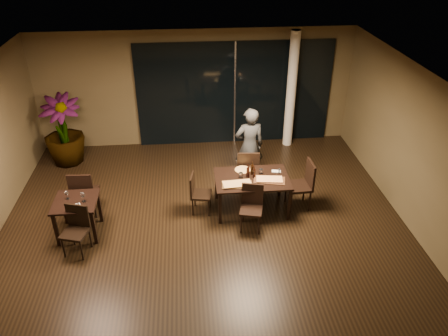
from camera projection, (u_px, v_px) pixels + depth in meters
ground at (206, 235)px, 8.42m from camera, size 8.00×8.00×0.00m
wall_back at (195, 88)px, 11.14m from camera, size 8.00×0.10×3.00m
wall_right at (425, 158)px, 7.99m from camera, size 0.10×8.00×3.00m
ceiling at (202, 86)px, 6.89m from camera, size 8.00×8.00×0.04m
window_panel at (235, 94)px, 11.22m from camera, size 5.00×0.06×2.70m
column at (291, 91)px, 10.99m from camera, size 0.24×0.24×3.00m
main_table at (252, 181)px, 8.85m from camera, size 1.50×1.00×0.75m
side_table at (76, 206)px, 8.17m from camera, size 0.80×0.80×0.75m
chair_main_far at (248, 169)px, 9.48m from camera, size 0.51×0.51×1.02m
chair_main_near at (252, 204)px, 8.43m from camera, size 0.51×0.51×0.91m
chair_main_left at (197, 191)px, 8.87m from camera, size 0.46×0.46×0.86m
chair_main_right at (303, 182)px, 8.97m from camera, size 0.51×0.51×1.05m
chair_side_far at (84, 191)px, 8.71m from camera, size 0.51×0.51×1.03m
chair_side_near at (76, 227)px, 7.82m from camera, size 0.53×0.53×0.92m
diner at (249, 146)px, 9.70m from camera, size 0.65×0.47×1.79m
potted_plant at (63, 131)px, 10.46m from camera, size 1.01×1.01×1.72m
pizza_board_left at (237, 185)px, 8.58m from camera, size 0.61×0.33×0.01m
pizza_board_right at (269, 180)px, 8.73m from camera, size 0.67×0.44×0.01m
oblong_pizza_left at (237, 184)px, 8.57m from camera, size 0.56×0.29×0.02m
oblong_pizza_right at (269, 179)px, 8.72m from camera, size 0.52×0.29×0.02m
round_pizza at (243, 170)px, 9.07m from camera, size 0.32×0.32×0.01m
bottle_a at (248, 171)px, 8.77m from camera, size 0.06×0.06×0.29m
bottle_b at (254, 172)px, 8.78m from camera, size 0.05×0.05×0.25m
bottle_c at (252, 168)px, 8.86m from camera, size 0.06×0.06×0.29m
tumbler_left at (241, 175)px, 8.81m from camera, size 0.08×0.08×0.10m
tumbler_right at (261, 171)px, 8.94m from camera, size 0.08×0.08×0.10m
napkin_near at (278, 180)px, 8.74m from camera, size 0.21×0.17×0.01m
napkin_far at (276, 171)px, 9.02m from camera, size 0.20×0.14×0.01m
wine_glass_a at (67, 195)px, 8.13m from camera, size 0.07×0.07×0.17m
wine_glass_b at (83, 197)px, 8.05m from camera, size 0.08×0.08×0.19m
side_napkin at (75, 206)px, 7.96m from camera, size 0.21×0.17×0.01m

